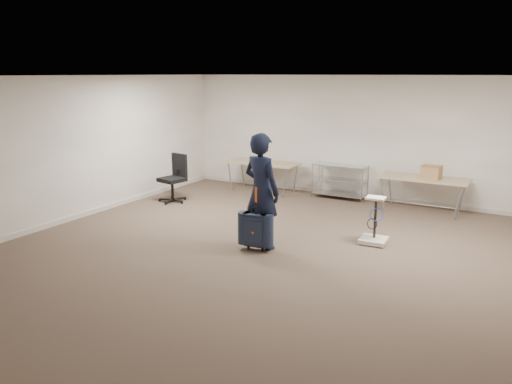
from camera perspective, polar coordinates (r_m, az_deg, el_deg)
The scene contains 10 objects.
ground at distance 8.11m, azimuth -0.79°, elevation -7.05°, with size 9.00×9.00×0.00m, color #47342B.
room_shell at distance 9.25m, azimuth 3.50°, elevation -4.13°, with size 8.00×9.00×9.00m.
folding_table_left at distance 12.17m, azimuth 0.75°, elevation 3.20°, with size 1.80×0.75×0.73m.
folding_table_right at distance 10.92m, azimuth 18.57°, elevation 1.31°, with size 1.80×0.75×0.73m.
wire_shelf at distance 11.68m, azimuth 9.56°, elevation 1.40°, with size 1.22×0.47×0.80m.
person at distance 8.15m, azimuth 0.63°, elevation 0.10°, with size 0.70×0.46×1.92m, color black.
suitcase at distance 8.14m, azimuth -0.05°, elevation -4.29°, with size 0.42×0.28×1.06m.
office_chair at distance 11.43m, azimuth -9.36°, elevation 0.54°, with size 0.65×0.65×1.07m.
equipment_cart at distance 8.76m, azimuth 13.33°, elevation -4.38°, with size 0.46×0.46×0.81m.
cardboard_box at distance 10.81m, azimuth 19.41°, elevation 2.16°, with size 0.37×0.28×0.28m, color brown.
Camera 1 is at (3.80, -6.58, 2.84)m, focal length 35.00 mm.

